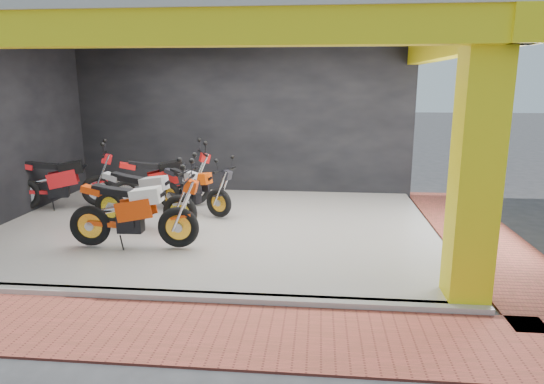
{
  "coord_description": "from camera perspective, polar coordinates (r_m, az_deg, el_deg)",
  "views": [
    {
      "loc": [
        1.91,
        -6.58,
        2.7
      ],
      "look_at": [
        1.13,
        1.35,
        0.9
      ],
      "focal_mm": 32.0,
      "sensor_mm": 36.0,
      "label": 1
    }
  ],
  "objects": [
    {
      "name": "showroom_floor",
      "position": [
        9.18,
        -6.63,
        -4.13
      ],
      "size": [
        8.0,
        6.0,
        0.1
      ],
      "primitive_type": "cube",
      "color": "silver",
      "rests_on": "ground"
    },
    {
      "name": "moto_row_d",
      "position": [
        10.89,
        -19.91,
        1.83
      ],
      "size": [
        2.38,
        1.54,
        1.37
      ],
      "primitive_type": null,
      "rotation": [
        0.0,
        0.0,
        0.35
      ],
      "color": "red",
      "rests_on": "showroom_floor"
    },
    {
      "name": "ground",
      "position": [
        7.36,
        -9.92,
        -8.99
      ],
      "size": [
        80.0,
        80.0,
        0.0
      ],
      "primitive_type": "plane",
      "color": "#2D2D30",
      "rests_on": "ground"
    },
    {
      "name": "header_beam_front",
      "position": [
        5.93,
        -13.89,
        18.18
      ],
      "size": [
        8.4,
        0.3,
        0.4
      ],
      "primitive_type": "cube",
      "color": "yellow",
      "rests_on": "corner_column"
    },
    {
      "name": "paver_front",
      "position": [
        5.8,
        -14.79,
        -15.29
      ],
      "size": [
        9.0,
        1.4,
        0.03
      ],
      "primitive_type": "cube",
      "color": "brown",
      "rests_on": "ground"
    },
    {
      "name": "header_beam_right",
      "position": [
        8.85,
        20.09,
        15.88
      ],
      "size": [
        0.3,
        6.4,
        0.4
      ],
      "primitive_type": "cube",
      "color": "yellow",
      "rests_on": "corner_column"
    },
    {
      "name": "moto_row_b",
      "position": [
        10.47,
        -9.08,
        2.03
      ],
      "size": [
        2.38,
        1.71,
        1.37
      ],
      "primitive_type": null,
      "rotation": [
        0.0,
        0.0,
        0.44
      ],
      "color": "red",
      "rests_on": "showroom_floor"
    },
    {
      "name": "floor_kerb",
      "position": [
        6.45,
        -12.38,
        -11.86
      ],
      "size": [
        8.0,
        0.2,
        0.1
      ],
      "primitive_type": "cube",
      "color": "silver",
      "rests_on": "ground"
    },
    {
      "name": "moto_hero",
      "position": [
        7.77,
        -11.05,
        -1.82
      ],
      "size": [
        2.25,
        0.91,
        1.36
      ],
      "primitive_type": null,
      "rotation": [
        0.0,
        0.0,
        0.04
      ],
      "color": "#E73F09",
      "rests_on": "showroom_floor"
    },
    {
      "name": "corner_column",
      "position": [
        6.19,
        22.91,
        2.88
      ],
      "size": [
        0.5,
        0.5,
        3.5
      ],
      "primitive_type": "cube",
      "color": "yellow",
      "rests_on": "ground"
    },
    {
      "name": "showroom_ceiling",
      "position": [
        8.83,
        -7.25,
        18.48
      ],
      "size": [
        8.4,
        6.4,
        0.2
      ],
      "primitive_type": "cube",
      "color": "beige",
      "rests_on": "corner_column"
    },
    {
      "name": "moto_row_c",
      "position": [
        9.46,
        -6.31,
        0.36
      ],
      "size": [
        2.04,
        1.43,
        1.17
      ],
      "primitive_type": null,
      "rotation": [
        0.0,
        0.0,
        -0.42
      ],
      "color": "black",
      "rests_on": "showroom_floor"
    },
    {
      "name": "moto_row_a",
      "position": [
        8.68,
        -10.85,
        -0.38
      ],
      "size": [
        2.28,
        1.17,
        1.33
      ],
      "primitive_type": null,
      "rotation": [
        0.0,
        0.0,
        -0.17
      ],
      "color": "#9D9FA4",
      "rests_on": "showroom_floor"
    },
    {
      "name": "paver_right",
      "position": [
        9.44,
        23.28,
        -4.86
      ],
      "size": [
        1.4,
        7.0,
        0.03
      ],
      "primitive_type": "cube",
      "color": "brown",
      "rests_on": "ground"
    },
    {
      "name": "back_wall",
      "position": [
        11.87,
        -3.68,
        8.12
      ],
      "size": [
        8.2,
        0.2,
        3.5
      ],
      "primitive_type": "cube",
      "color": "black",
      "rests_on": "ground"
    }
  ]
}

